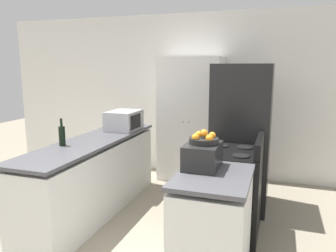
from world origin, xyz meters
TOP-DOWN VIEW (x-y plane):
  - wall_back at (0.00, 3.17)m, footprint 7.00×0.06m
  - counter_left at (-0.81, 1.28)m, footprint 0.60×2.37m
  - counter_right at (0.81, 0.51)m, footprint 0.60×0.81m
  - pantry_cabinet at (-0.02, 2.86)m, footprint 0.95×0.54m
  - stove at (0.83, 1.30)m, footprint 0.66×0.73m
  - refrigerator at (0.85, 2.10)m, footprint 0.72×0.78m
  - microwave at (-0.73, 1.98)m, footprint 0.39×0.49m
  - wine_bottle at (-0.96, 0.93)m, footprint 0.07×0.07m
  - toaster_oven at (0.68, 0.66)m, footprint 0.30×0.39m
  - fruit_bowl at (0.69, 0.67)m, footprint 0.25×0.25m

SIDE VIEW (x-z plane):
  - counter_left at x=-0.81m, z-range -0.02..0.90m
  - counter_right at x=0.81m, z-range -0.02..0.90m
  - stove at x=0.83m, z-range -0.07..1.00m
  - refrigerator at x=0.85m, z-range 0.00..1.80m
  - pantry_cabinet at x=-0.02m, z-range 0.00..1.91m
  - toaster_oven at x=0.68m, z-range 0.91..1.12m
  - wine_bottle at x=-0.96m, z-range 0.88..1.18m
  - microwave at x=-0.73m, z-range 0.91..1.17m
  - fruit_bowl at x=0.69m, z-range 1.10..1.22m
  - wall_back at x=0.00m, z-range 0.00..2.60m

